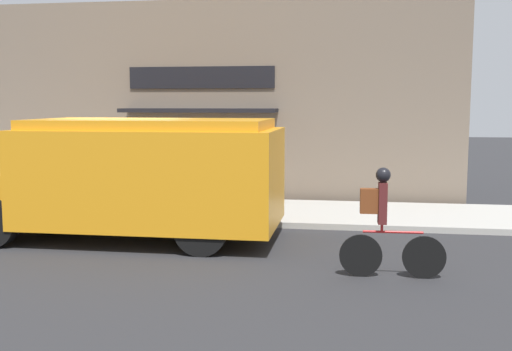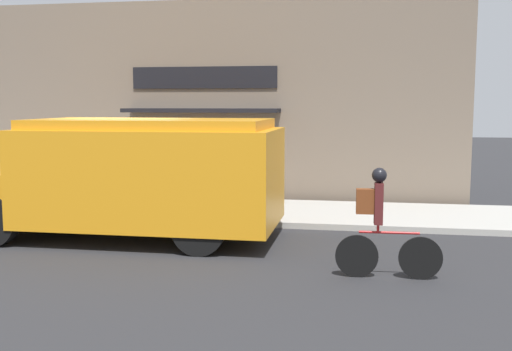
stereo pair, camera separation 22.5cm
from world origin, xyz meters
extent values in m
plane|color=#2B2B2D|center=(0.00, 0.00, 0.00)|extent=(70.00, 70.00, 0.00)
cube|color=#ADAAA3|center=(0.00, 1.46, 0.06)|extent=(28.00, 2.92, 0.13)
cube|color=#756656|center=(0.00, 3.25, 2.56)|extent=(14.85, 0.18, 5.13)
cube|color=black|center=(0.81, 3.14, 3.18)|extent=(3.78, 0.05, 0.55)
cube|color=black|center=(0.81, 2.79, 2.35)|extent=(3.97, 0.73, 0.10)
cube|color=orange|center=(1.00, -1.35, 1.19)|extent=(4.64, 2.34, 1.75)
cube|color=orange|center=(-2.04, -1.36, 0.80)|extent=(1.45, 2.15, 0.96)
cube|color=orange|center=(1.00, -1.35, 2.15)|extent=(4.27, 2.15, 0.18)
cube|color=red|center=(-0.28, 0.06, 1.28)|extent=(0.02, 0.44, 0.44)
cylinder|color=black|center=(-1.61, -0.35, 0.46)|extent=(0.91, 0.26, 0.91)
cylinder|color=black|center=(2.16, -0.35, 0.46)|extent=(0.91, 0.26, 0.91)
cylinder|color=black|center=(2.17, -2.36, 0.46)|extent=(0.91, 0.26, 0.91)
cylinder|color=black|center=(5.68, -3.15, 0.31)|extent=(0.63, 0.07, 0.63)
cylinder|color=black|center=(4.77, -3.19, 0.31)|extent=(0.63, 0.07, 0.63)
cylinder|color=red|center=(5.22, -3.17, 0.68)|extent=(0.86, 0.07, 0.04)
cylinder|color=red|center=(5.07, -3.18, 0.74)|extent=(0.04, 0.04, 0.12)
cube|color=#561E1E|center=(5.07, -3.18, 1.10)|extent=(0.13, 0.20, 0.60)
sphere|color=black|center=(5.07, -3.18, 1.51)|extent=(0.21, 0.21, 0.21)
cube|color=brown|center=(4.88, -3.18, 1.13)|extent=(0.27, 0.15, 0.36)
camera|label=1|loc=(4.58, -11.87, 2.53)|focal=42.00mm
camera|label=2|loc=(4.80, -11.83, 2.53)|focal=42.00mm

